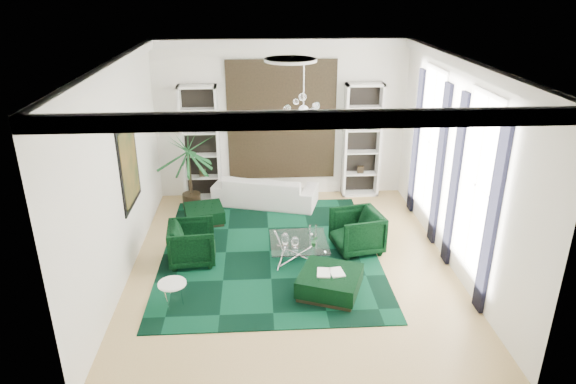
{
  "coord_description": "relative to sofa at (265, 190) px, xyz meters",
  "views": [
    {
      "loc": [
        -0.59,
        -8.53,
        5.03
      ],
      "look_at": [
        -0.03,
        0.5,
        1.27
      ],
      "focal_mm": 32.0,
      "sensor_mm": 36.0,
      "label": 1
    }
  ],
  "objects": [
    {
      "name": "armchair_left",
      "position": [
        -1.45,
        -2.67,
        0.04
      ],
      "size": [
        0.95,
        0.92,
        0.8
      ],
      "primitive_type": "imported",
      "rotation": [
        0.0,
        0.0,
        1.66
      ],
      "color": "black",
      "rests_on": "floor"
    },
    {
      "name": "wall_right",
      "position": [
        3.44,
        -2.85,
        1.54
      ],
      "size": [
        0.02,
        7.0,
        3.8
      ],
      "primitive_type": "cube",
      "color": "white",
      "rests_on": "ground"
    },
    {
      "name": "ottoman_front",
      "position": [
        1.02,
        -3.9,
        -0.16
      ],
      "size": [
        1.29,
        1.29,
        0.4
      ],
      "primitive_type": "cube",
      "rotation": [
        0.0,
        0.0,
        -0.37
      ],
      "color": "black",
      "rests_on": "floor"
    },
    {
      "name": "side_table",
      "position": [
        -1.61,
        -4.14,
        -0.13
      ],
      "size": [
        0.53,
        0.53,
        0.45
      ],
      "primitive_type": "cylinder",
      "rotation": [
        0.0,
        0.0,
        -0.14
      ],
      "color": "white",
      "rests_on": "floor"
    },
    {
      "name": "window_far",
      "position": [
        3.42,
        -1.35,
        1.54
      ],
      "size": [
        0.03,
        1.1,
        2.9
      ],
      "primitive_type": "cube",
      "color": "white",
      "rests_on": "wall_right"
    },
    {
      "name": "ceiling_medallion",
      "position": [
        0.43,
        -2.55,
        3.41
      ],
      "size": [
        0.9,
        0.9,
        0.05
      ],
      "primitive_type": "cylinder",
      "color": "white",
      "rests_on": "ceiling"
    },
    {
      "name": "shelving_left",
      "position": [
        -1.52,
        0.46,
        1.04
      ],
      "size": [
        0.9,
        0.38,
        2.8
      ],
      "primitive_type": null,
      "color": "white",
      "rests_on": "floor"
    },
    {
      "name": "floor",
      "position": [
        0.43,
        -2.85,
        -0.37
      ],
      "size": [
        6.0,
        7.0,
        0.02
      ],
      "primitive_type": "cube",
      "color": "tan",
      "rests_on": "ground"
    },
    {
      "name": "coffee_table",
      "position": [
        0.59,
        -2.68,
        -0.17
      ],
      "size": [
        1.11,
        1.11,
        0.38
      ],
      "primitive_type": null,
      "rotation": [
        0.0,
        0.0,
        0.02
      ],
      "color": "white",
      "rests_on": "floor"
    },
    {
      "name": "armchair_right",
      "position": [
        1.76,
        -2.41,
        0.06
      ],
      "size": [
        1.07,
        1.05,
        0.83
      ],
      "primitive_type": "imported",
      "rotation": [
        0.0,
        0.0,
        -1.37
      ],
      "color": "black",
      "rests_on": "floor"
    },
    {
      "name": "chandelier",
      "position": [
        0.67,
        -2.39,
        2.49
      ],
      "size": [
        0.98,
        0.98,
        0.77
      ],
      "primitive_type": null,
      "rotation": [
        0.0,
        0.0,
        0.15
      ],
      "color": "white",
      "rests_on": "ceiling"
    },
    {
      "name": "crown_molding",
      "position": [
        0.43,
        -2.85,
        3.34
      ],
      "size": [
        6.0,
        7.0,
        0.18
      ],
      "primitive_type": null,
      "color": "white",
      "rests_on": "ceiling"
    },
    {
      "name": "ottoman_side",
      "position": [
        -1.38,
        -0.93,
        -0.17
      ],
      "size": [
        0.98,
        0.98,
        0.36
      ],
      "primitive_type": "cube",
      "rotation": [
        0.0,
        0.0,
        0.22
      ],
      "color": "black",
      "rests_on": "floor"
    },
    {
      "name": "sofa",
      "position": [
        0.0,
        0.0,
        0.0
      ],
      "size": [
        2.6,
        1.59,
        0.71
      ],
      "primitive_type": "imported",
      "rotation": [
        0.0,
        0.0,
        2.86
      ],
      "color": "silver",
      "rests_on": "floor"
    },
    {
      "name": "wall_left",
      "position": [
        -2.58,
        -2.85,
        1.54
      ],
      "size": [
        0.02,
        7.0,
        3.8
      ],
      "primitive_type": "cube",
      "color": "white",
      "rests_on": "ground"
    },
    {
      "name": "rug",
      "position": [
        0.03,
        -2.39,
        -0.35
      ],
      "size": [
        4.2,
        5.0,
        0.02
      ],
      "primitive_type": "cube",
      "color": "black",
      "rests_on": "floor"
    },
    {
      "name": "palm",
      "position": [
        -1.74,
        -0.18,
        0.8
      ],
      "size": [
        1.72,
        1.72,
        2.32
      ],
      "primitive_type": null,
      "rotation": [
        0.0,
        0.0,
        -0.21
      ],
      "color": "#175124",
      "rests_on": "floor"
    },
    {
      "name": "wall_front",
      "position": [
        0.43,
        -6.36,
        1.54
      ],
      "size": [
        6.0,
        0.02,
        3.8
      ],
      "primitive_type": "cube",
      "color": "white",
      "rests_on": "ground"
    },
    {
      "name": "painting",
      "position": [
        -2.54,
        -2.25,
        1.49
      ],
      "size": [
        0.04,
        1.3,
        1.6
      ],
      "primitive_type": "cube",
      "color": "black",
      "rests_on": "wall_left"
    },
    {
      "name": "curtain_near_b",
      "position": [
        3.38,
        -2.97,
        1.29
      ],
      "size": [
        0.07,
        0.3,
        3.25
      ],
      "primitive_type": "cube",
      "color": "black",
      "rests_on": "floor"
    },
    {
      "name": "window_near",
      "position": [
        3.42,
        -3.75,
        1.54
      ],
      "size": [
        0.03,
        1.1,
        2.9
      ],
      "primitive_type": "cube",
      "color": "white",
      "rests_on": "wall_right"
    },
    {
      "name": "curtain_near_a",
      "position": [
        3.38,
        -4.53,
        1.29
      ],
      "size": [
        0.07,
        0.3,
        3.25
      ],
      "primitive_type": "cube",
      "color": "black",
      "rests_on": "floor"
    },
    {
      "name": "ceiling",
      "position": [
        0.43,
        -2.85,
        3.45
      ],
      "size": [
        6.0,
        7.0,
        0.02
      ],
      "primitive_type": "cube",
      "color": "white",
      "rests_on": "ground"
    },
    {
      "name": "shelving_right",
      "position": [
        2.38,
        0.46,
        1.04
      ],
      "size": [
        0.9,
        0.38,
        2.8
      ],
      "primitive_type": null,
      "color": "white",
      "rests_on": "floor"
    },
    {
      "name": "book",
      "position": [
        1.02,
        -3.9,
        0.06
      ],
      "size": [
        0.47,
        0.31,
        0.03
      ],
      "primitive_type": "cube",
      "color": "white",
      "rests_on": "ottoman_front"
    },
    {
      "name": "wall_back",
      "position": [
        0.43,
        0.66,
        1.54
      ],
      "size": [
        6.0,
        0.02,
        3.8
      ],
      "primitive_type": "cube",
      "color": "white",
      "rests_on": "ground"
    },
    {
      "name": "curtain_far_b",
      "position": [
        3.38,
        -0.57,
        1.29
      ],
      "size": [
        0.07,
        0.3,
        3.25
      ],
      "primitive_type": "cube",
      "color": "black",
      "rests_on": "floor"
    },
    {
      "name": "table_plant",
      "position": [
        0.86,
        -2.91,
        0.13
      ],
      "size": [
        0.13,
        0.1,
        0.23
      ],
      "primitive_type": "imported",
      "rotation": [
        0.0,
        0.0,
        0.02
      ],
      "color": "#175124",
      "rests_on": "coffee_table"
    },
    {
      "name": "curtain_far_a",
      "position": [
        3.38,
        -2.13,
        1.29
      ],
      "size": [
        0.07,
        0.3,
        3.25
      ],
      "primitive_type": "cube",
      "color": "black",
      "rests_on": "floor"
    },
    {
      "name": "tapestry",
      "position": [
        0.43,
        0.61,
        1.54
      ],
      "size": [
        2.5,
        0.06,
        2.8
      ],
      "primitive_type": "cube",
      "color": "black",
      "rests_on": "wall_back"
    }
  ]
}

